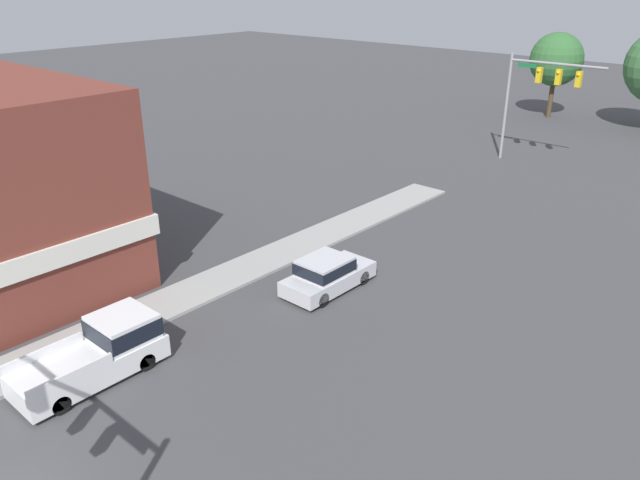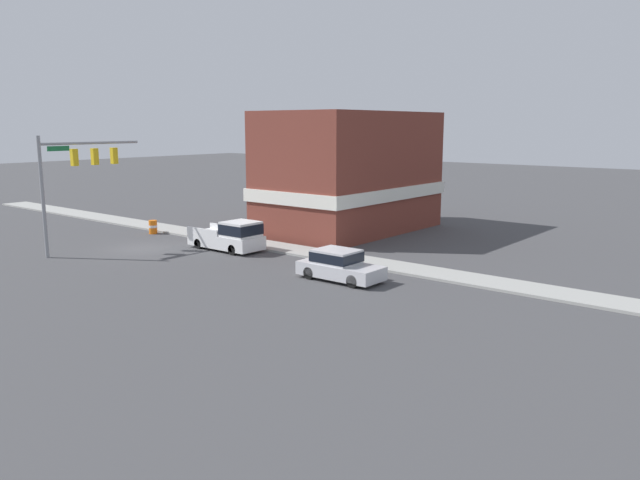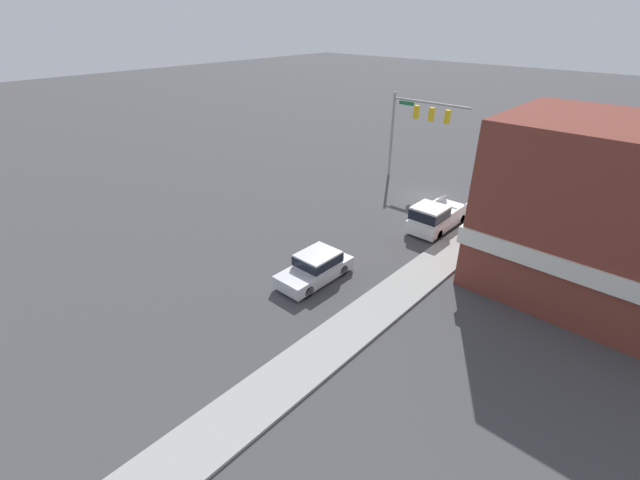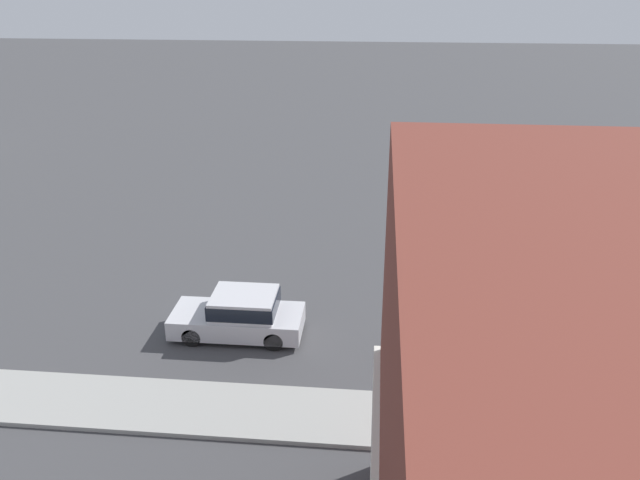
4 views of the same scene
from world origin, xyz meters
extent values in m
plane|color=#424244|center=(0.00, 0.00, 0.00)|extent=(200.00, 200.00, 0.00)
cube|color=#9E9E99|center=(-5.70, 0.00, 0.07)|extent=(2.40, 60.00, 0.14)
cylinder|color=gray|center=(5.31, -2.15, 3.67)|extent=(0.22, 0.22, 7.33)
cylinder|color=gray|center=(1.92, -2.15, 6.83)|extent=(6.77, 0.18, 0.18)
cube|color=gold|center=(3.11, -2.15, 5.97)|extent=(0.36, 0.36, 1.05)
sphere|color=red|center=(3.11, -2.35, 6.28)|extent=(0.22, 0.22, 0.22)
cube|color=gold|center=(1.72, -2.15, 5.97)|extent=(0.36, 0.36, 1.05)
sphere|color=red|center=(1.72, -2.35, 6.28)|extent=(0.22, 0.22, 0.22)
cube|color=gold|center=(0.33, -2.15, 5.97)|extent=(0.36, 0.36, 1.05)
sphere|color=red|center=(0.33, -2.35, 6.28)|extent=(0.22, 0.22, 0.22)
cube|color=#196B38|center=(4.11, -2.15, 6.54)|extent=(1.40, 0.04, 0.30)
cylinder|color=black|center=(-2.37, 16.48, 0.33)|extent=(0.22, 0.66, 0.66)
cylinder|color=black|center=(-0.64, 16.48, 0.33)|extent=(0.22, 0.66, 0.66)
cylinder|color=black|center=(-2.37, 13.67, 0.33)|extent=(0.22, 0.66, 0.66)
cylinder|color=black|center=(-0.64, 13.67, 0.33)|extent=(0.22, 0.66, 0.66)
cube|color=silver|center=(-1.50, 15.08, 0.53)|extent=(1.95, 4.53, 0.69)
cube|color=silver|center=(-1.50, 14.80, 1.23)|extent=(1.79, 2.17, 0.71)
cube|color=black|center=(-1.50, 14.80, 1.23)|extent=(1.81, 2.26, 0.50)
cylinder|color=black|center=(-4.19, 6.03, 0.33)|extent=(0.22, 0.66, 0.66)
cylinder|color=black|center=(-2.33, 6.03, 0.33)|extent=(0.22, 0.66, 0.66)
cylinder|color=black|center=(-4.19, 2.80, 0.33)|extent=(0.22, 0.66, 0.66)
cylinder|color=black|center=(-2.33, 2.80, 0.33)|extent=(0.22, 0.66, 0.66)
cube|color=white|center=(-3.26, 4.42, 0.61)|extent=(2.08, 5.22, 0.85)
cube|color=white|center=(-3.26, 5.83, 1.50)|extent=(1.98, 1.98, 0.93)
cube|color=black|center=(-3.26, 5.83, 1.50)|extent=(2.00, 2.06, 0.65)
cube|color=white|center=(-4.24, 3.28, 1.21)|extent=(0.12, 2.93, 0.35)
cube|color=white|center=(-2.28, 3.28, 1.21)|extent=(0.12, 2.93, 0.35)
cylinder|color=orange|center=(-3.90, -4.23, 0.50)|extent=(0.60, 0.60, 1.01)
cylinder|color=white|center=(-3.90, -4.23, 0.55)|extent=(0.62, 0.62, 0.18)
cube|color=brown|center=(-14.31, 6.16, 4.45)|extent=(13.82, 8.09, 8.90)
cube|color=silver|center=(-14.31, 6.16, 3.05)|extent=(14.12, 8.39, 0.90)
camera|label=1|loc=(14.84, -3.81, 13.26)|focal=35.00mm
camera|label=2|loc=(23.57, 34.13, 7.95)|focal=35.00mm
camera|label=3|loc=(-15.22, 29.64, 13.19)|focal=24.00mm
camera|label=4|loc=(-19.94, 10.44, 11.66)|focal=35.00mm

